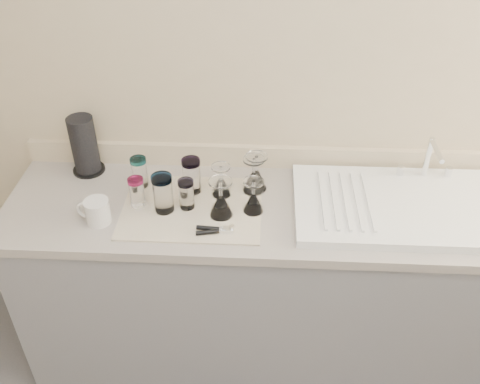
# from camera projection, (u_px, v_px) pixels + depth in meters

# --- Properties ---
(room_envelope) EXTENTS (3.54, 3.50, 2.52)m
(room_envelope) POSITION_uv_depth(u_px,v_px,m) (251.00, 353.00, 0.79)
(room_envelope) COLOR #545459
(room_envelope) RESTS_ON ground
(counter_unit) EXTENTS (2.06, 0.62, 0.90)m
(counter_unit) POSITION_uv_depth(u_px,v_px,m) (257.00, 283.00, 2.41)
(counter_unit) COLOR slate
(counter_unit) RESTS_ON ground
(sink_unit) EXTENTS (0.82, 0.50, 0.22)m
(sink_unit) POSITION_uv_depth(u_px,v_px,m) (399.00, 205.00, 2.12)
(sink_unit) COLOR white
(sink_unit) RESTS_ON counter_unit
(dish_towel) EXTENTS (0.55, 0.42, 0.01)m
(dish_towel) POSITION_uv_depth(u_px,v_px,m) (192.00, 208.00, 2.13)
(dish_towel) COLOR silver
(dish_towel) RESTS_ON counter_unit
(tumbler_teal) EXTENTS (0.07, 0.07, 0.13)m
(tumbler_teal) POSITION_uv_depth(u_px,v_px,m) (139.00, 172.00, 2.20)
(tumbler_teal) COLOR white
(tumbler_teal) RESTS_ON dish_towel
(tumbler_purple) EXTENTS (0.08, 0.08, 0.15)m
(tumbler_purple) POSITION_uv_depth(u_px,v_px,m) (192.00, 175.00, 2.17)
(tumbler_purple) COLOR white
(tumbler_purple) RESTS_ON dish_towel
(tumbler_magenta) EXTENTS (0.06, 0.06, 0.12)m
(tumbler_magenta) POSITION_uv_depth(u_px,v_px,m) (137.00, 192.00, 2.10)
(tumbler_magenta) COLOR white
(tumbler_magenta) RESTS_ON dish_towel
(tumbler_blue) EXTENTS (0.08, 0.08, 0.16)m
(tumbler_blue) POSITION_uv_depth(u_px,v_px,m) (163.00, 193.00, 2.06)
(tumbler_blue) COLOR white
(tumbler_blue) RESTS_ON dish_towel
(tumbler_lavender) EXTENTS (0.06, 0.06, 0.13)m
(tumbler_lavender) POSITION_uv_depth(u_px,v_px,m) (186.00, 194.00, 2.09)
(tumbler_lavender) COLOR white
(tumbler_lavender) RESTS_ON dish_towel
(goblet_back_left) EXTENTS (0.08, 0.08, 0.14)m
(goblet_back_left) POSITION_uv_depth(u_px,v_px,m) (221.00, 185.00, 2.17)
(goblet_back_left) COLOR white
(goblet_back_left) RESTS_ON dish_towel
(goblet_back_right) EXTENTS (0.09, 0.09, 0.15)m
(goblet_back_right) POSITION_uv_depth(u_px,v_px,m) (253.00, 180.00, 2.18)
(goblet_back_right) COLOR white
(goblet_back_right) RESTS_ON dish_towel
(goblet_front_left) EXTENTS (0.09, 0.09, 0.16)m
(goblet_front_left) POSITION_uv_depth(u_px,v_px,m) (221.00, 203.00, 2.05)
(goblet_front_left) COLOR white
(goblet_front_left) RESTS_ON dish_towel
(goblet_front_right) EXTENTS (0.08, 0.08, 0.14)m
(goblet_front_right) POSITION_uv_depth(u_px,v_px,m) (253.00, 201.00, 2.08)
(goblet_front_right) COLOR white
(goblet_front_right) RESTS_ON dish_towel
(goblet_extra) EXTENTS (0.09, 0.09, 0.16)m
(goblet_extra) POSITION_uv_depth(u_px,v_px,m) (256.00, 178.00, 2.19)
(goblet_extra) COLOR white
(goblet_extra) RESTS_ON dish_towel
(can_opener) EXTENTS (0.14, 0.05, 0.02)m
(can_opener) POSITION_uv_depth(u_px,v_px,m) (215.00, 230.00, 2.00)
(can_opener) COLOR silver
(can_opener) RESTS_ON dish_towel
(white_mug) EXTENTS (0.14, 0.11, 0.10)m
(white_mug) POSITION_uv_depth(u_px,v_px,m) (97.00, 211.00, 2.04)
(white_mug) COLOR silver
(white_mug) RESTS_ON counter_unit
(paper_towel_roll) EXTENTS (0.14, 0.14, 0.26)m
(paper_towel_roll) POSITION_uv_depth(u_px,v_px,m) (84.00, 146.00, 2.27)
(paper_towel_roll) COLOR black
(paper_towel_roll) RESTS_ON counter_unit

